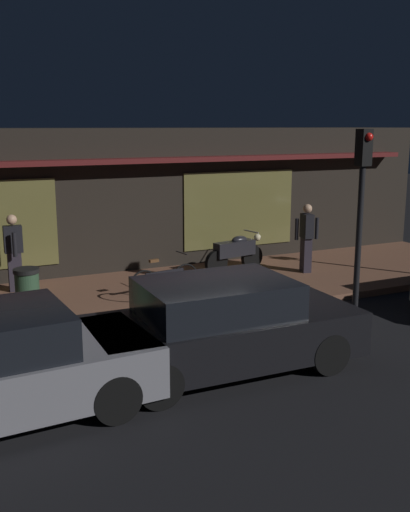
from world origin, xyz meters
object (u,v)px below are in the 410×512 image
at_px(person_bystander, 307,237).
at_px(parked_car_far, 223,326).
at_px(traffic_light_pole, 362,188).
at_px(bicycle_parked, 165,281).
at_px(motorcycle, 236,252).
at_px(trash_bin, 28,292).
at_px(person_photographer, 14,251).

xyz_separation_m(person_bystander, parked_car_far, (-4.43, -4.19, -0.32)).
bearing_deg(traffic_light_pole, person_bystander, 76.94).
relative_size(bicycle_parked, parked_car_far, 0.40).
distance_m(person_bystander, parked_car_far, 6.11).
distance_m(person_bystander, traffic_light_pole, 3.07).
bearing_deg(motorcycle, trash_bin, -164.12).
bearing_deg(parked_car_far, trash_bin, 123.48).
xyz_separation_m(motorcycle, trash_bin, (-5.19, -1.48, -0.03)).
distance_m(motorcycle, person_photographer, 5.17).
relative_size(traffic_light_pole, parked_car_far, 0.87).
bearing_deg(trash_bin, parked_car_far, -56.52).
relative_size(bicycle_parked, person_photographer, 0.99).
bearing_deg(trash_bin, person_photographer, 88.34).
bearing_deg(parked_car_far, person_bystander, 43.45).
bearing_deg(bicycle_parked, traffic_light_pole, -31.22).
bearing_deg(parked_car_far, bicycle_parked, 82.39).
height_order(person_bystander, parked_car_far, person_bystander).
distance_m(motorcycle, traffic_light_pole, 3.97).
bearing_deg(traffic_light_pole, trash_bin, 162.52).
bearing_deg(motorcycle, bicycle_parked, -150.23).
bearing_deg(person_bystander, person_photographer, 169.30).
relative_size(person_photographer, parked_car_far, 0.40).
xyz_separation_m(trash_bin, traffic_light_pole, (6.11, -1.93, 1.86)).
height_order(trash_bin, traffic_light_pole, traffic_light_pole).
xyz_separation_m(bicycle_parked, parked_car_far, (-0.48, -3.57, 0.20)).
bearing_deg(parked_car_far, motorcycle, 59.74).
bearing_deg(person_bystander, bicycle_parked, -171.08).
height_order(motorcycle, person_bystander, person_bystander).
distance_m(person_bystander, trash_bin, 6.78).
bearing_deg(traffic_light_pole, motorcycle, 105.21).
height_order(bicycle_parked, person_bystander, person_bystander).
bearing_deg(trash_bin, motorcycle, 15.88).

